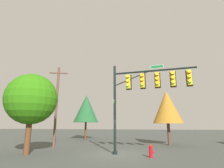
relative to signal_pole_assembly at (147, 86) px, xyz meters
name	(u,v)px	position (x,y,z in m)	size (l,w,h in m)	color
ground_plane	(115,154)	(-2.58, 0.40, -5.06)	(120.00, 120.00, 0.00)	#434741
signal_pole_assembly	(147,86)	(0.00, 0.00, 0.00)	(6.32, 1.62, 6.89)	black
utility_pole	(57,104)	(-8.77, 2.93, -0.93)	(1.75, 0.65, 7.91)	brown
fire_hydrant	(151,151)	(0.00, -0.62, -4.65)	(0.33, 0.24, 0.83)	red
tree_near	(32,99)	(-8.95, -0.93, -0.97)	(3.91, 3.91, 6.07)	#57341D
tree_mid	(86,108)	(-8.76, 12.84, -0.54)	(3.75, 3.75, 6.61)	brown
tree_far	(167,107)	(2.38, 6.88, -1.03)	(3.24, 3.24, 5.85)	brown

